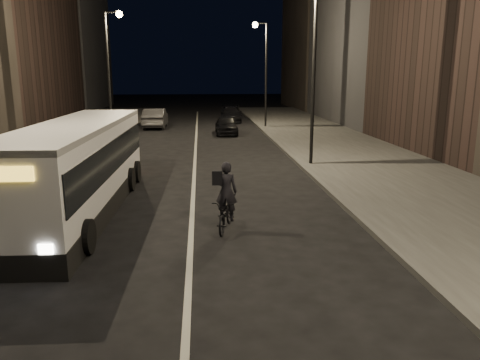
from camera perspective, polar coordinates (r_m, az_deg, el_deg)
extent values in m
plane|color=black|center=(10.78, -6.23, -11.38)|extent=(180.00, 180.00, 0.00)
cube|color=#373734|center=(25.56, 13.92, 2.78)|extent=(7.00, 70.00, 0.16)
cube|color=#373734|center=(25.78, -24.78, 2.05)|extent=(7.00, 70.00, 0.16)
cylinder|color=black|center=(22.46, 8.97, 12.12)|extent=(0.16, 0.16, 8.00)
cylinder|color=black|center=(38.19, 3.19, 12.54)|extent=(0.16, 0.16, 8.00)
cube|color=black|center=(38.31, 2.57, 18.54)|extent=(0.90, 0.08, 0.08)
sphere|color=#FFD18C|center=(38.25, 1.86, 18.41)|extent=(0.44, 0.44, 0.44)
cylinder|color=black|center=(32.37, -15.72, 12.02)|extent=(0.16, 0.16, 8.00)
cube|color=black|center=(32.51, -15.35, 19.12)|extent=(0.90, 0.08, 0.08)
sphere|color=#FFD18C|center=(32.42, -14.51, 19.00)|extent=(0.44, 0.44, 0.44)
cube|color=white|center=(15.86, -19.05, 1.33)|extent=(2.50, 10.75, 2.85)
cube|color=black|center=(15.79, -19.16, 2.75)|extent=(2.56, 10.40, 1.03)
cube|color=white|center=(15.66, -19.43, 6.29)|extent=(2.51, 10.75, 0.16)
cube|color=gold|center=(10.73, -26.94, 0.67)|extent=(1.25, 0.14, 0.31)
cylinder|color=black|center=(12.33, -18.28, -6.58)|extent=(0.33, 0.90, 0.89)
cylinder|color=black|center=(19.55, -19.39, 0.46)|extent=(0.33, 0.90, 0.89)
cylinder|color=black|center=(19.05, -12.93, 0.56)|extent=(0.33, 0.90, 0.89)
imported|color=black|center=(13.45, -1.72, -4.18)|extent=(1.01, 1.87, 0.93)
imported|color=black|center=(13.06, -1.70, -1.39)|extent=(0.70, 0.54, 1.70)
imported|color=black|center=(34.55, -1.68, 6.71)|extent=(1.58, 3.92, 1.34)
imported|color=#313133|center=(39.28, -10.27, 7.45)|extent=(1.74, 4.83, 1.58)
imported|color=black|center=(43.51, -1.11, 8.03)|extent=(2.13, 4.82, 1.38)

